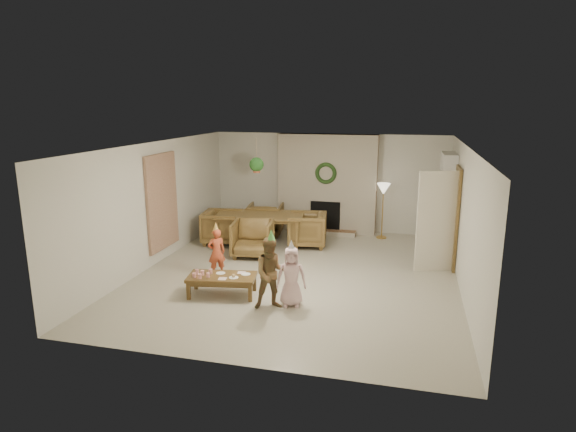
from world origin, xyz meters
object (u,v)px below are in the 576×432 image
(dining_table, at_px, (260,230))
(dining_chair_right, at_px, (307,229))
(child_plaid, at_px, (272,273))
(dining_chair_far, at_px, (266,219))
(dining_chair_near, at_px, (253,239))
(child_red, at_px, (217,252))
(child_pink, at_px, (291,277))
(dining_chair_left, at_px, (222,227))
(coffee_table_top, at_px, (222,277))

(dining_table, height_order, dining_chair_right, dining_chair_right)
(dining_table, bearing_deg, dining_chair_right, -0.00)
(dining_chair_right, bearing_deg, child_plaid, -5.03)
(child_plaid, bearing_deg, dining_table, 87.37)
(dining_chair_far, distance_m, child_plaid, 4.52)
(dining_chair_near, height_order, child_red, child_red)
(dining_chair_far, distance_m, child_pink, 4.45)
(dining_table, xyz_separation_m, dining_chair_right, (1.11, 0.15, 0.04))
(dining_chair_right, bearing_deg, dining_table, -90.00)
(child_red, height_order, child_plaid, child_plaid)
(dining_chair_far, relative_size, child_pink, 0.87)
(dining_table, relative_size, dining_chair_near, 2.34)
(dining_chair_near, relative_size, child_pink, 0.87)
(dining_chair_far, relative_size, child_plaid, 0.73)
(dining_chair_far, bearing_deg, dining_chair_near, 90.00)
(dining_chair_right, relative_size, child_pink, 0.87)
(dining_chair_left, height_order, child_pink, child_pink)
(child_red, xyz_separation_m, child_plaid, (1.44, -1.19, 0.12))
(dining_chair_far, relative_size, coffee_table_top, 0.75)
(dining_table, xyz_separation_m, dining_chair_far, (-0.12, 0.89, 0.04))
(child_plaid, bearing_deg, child_red, 117.31)
(dining_chair_far, xyz_separation_m, dining_chair_left, (-0.77, -1.01, 0.00))
(dining_table, bearing_deg, coffee_table_top, -92.33)
(dining_chair_near, relative_size, coffee_table_top, 0.75)
(coffee_table_top, relative_size, child_red, 1.24)
(dining_chair_far, height_order, coffee_table_top, dining_chair_far)
(child_plaid, distance_m, child_pink, 0.35)
(dining_chair_right, xyz_separation_m, child_plaid, (0.17, -3.56, 0.20))
(dining_chair_near, xyz_separation_m, child_red, (-0.28, -1.33, 0.07))
(child_red, bearing_deg, child_pink, 111.99)
(dining_table, relative_size, coffee_table_top, 1.75)
(child_plaid, bearing_deg, coffee_table_top, 139.68)
(child_red, relative_size, child_pink, 0.94)
(child_red, distance_m, child_plaid, 1.87)
(dining_chair_near, xyz_separation_m, child_pink, (1.44, -2.35, 0.10))
(dining_table, bearing_deg, dining_chair_left, -180.00)
(dining_chair_right, xyz_separation_m, coffee_table_top, (-0.82, -3.25, -0.06))
(coffee_table_top, xyz_separation_m, child_red, (-0.46, 0.88, 0.14))
(dining_chair_left, distance_m, coffee_table_top, 3.21)
(dining_table, relative_size, dining_chair_right, 2.34)
(dining_table, distance_m, child_plaid, 3.65)
(dining_table, height_order, dining_chair_near, dining_chair_near)
(dining_table, distance_m, child_red, 2.23)
(dining_chair_left, relative_size, child_red, 0.93)
(dining_chair_right, bearing_deg, coffee_table_top, -21.78)
(dining_chair_near, distance_m, coffee_table_top, 2.23)
(child_plaid, bearing_deg, dining_chair_near, 91.46)
(dining_chair_right, distance_m, child_plaid, 3.57)
(dining_chair_right, relative_size, child_red, 0.93)
(dining_table, distance_m, dining_chair_right, 1.12)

